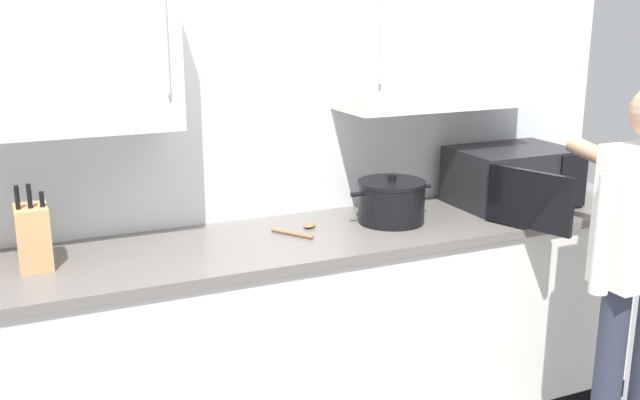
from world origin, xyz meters
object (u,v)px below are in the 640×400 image
at_px(stock_pot, 391,201).
at_px(person_figure, 639,251).
at_px(microwave_oven, 508,177).
at_px(knife_block, 33,237).
at_px(wooden_spoon, 302,229).

xyz_separation_m(stock_pot, person_figure, (0.68, -0.70, -0.10)).
relative_size(microwave_oven, person_figure, 0.48).
bearing_deg(knife_block, wooden_spoon, 0.43).
xyz_separation_m(wooden_spoon, stock_pot, (0.40, -0.03, 0.08)).
height_order(wooden_spoon, knife_block, knife_block).
relative_size(microwave_oven, wooden_spoon, 3.60).
bearing_deg(microwave_oven, wooden_spoon, 179.26).
relative_size(wooden_spoon, person_figure, 0.13).
bearing_deg(person_figure, wooden_spoon, 145.82).
relative_size(knife_block, person_figure, 0.20).
height_order(microwave_oven, stock_pot, microwave_oven).
relative_size(wooden_spoon, knife_block, 0.67).
bearing_deg(knife_block, person_figure, -19.09).
distance_m(knife_block, person_figure, 2.21).
height_order(wooden_spoon, person_figure, person_figure).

